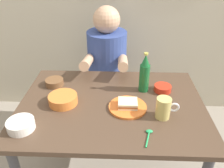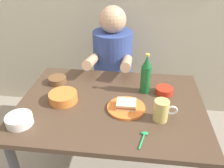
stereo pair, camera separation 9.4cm
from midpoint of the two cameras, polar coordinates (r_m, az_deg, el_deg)
The scene contains 12 objects.
dining_table at distance 1.43m, azimuth -1.97°, elevation -7.72°, with size 1.10×0.80×0.74m.
stool at distance 2.12m, azimuth -2.40°, elevation -3.35°, with size 0.34×0.34×0.45m.
person_seated at distance 1.91m, azimuth -2.69°, elevation 6.86°, with size 0.33×0.56×0.72m.
plate_orange at distance 1.33m, azimuth 1.87°, elevation -5.79°, with size 0.22×0.22×0.01m, color orange.
sandwich at distance 1.32m, azimuth 1.89°, elevation -4.92°, with size 0.11×0.09×0.04m.
beer_mug at distance 1.25m, azimuth 10.63°, elevation -5.93°, with size 0.13×0.08×0.12m.
beer_bottle at distance 1.44m, azimuth 6.23°, elevation 2.43°, with size 0.06×0.06×0.26m.
sauce_bowl_chili at distance 1.50m, azimuth 10.72°, elevation -1.03°, with size 0.11×0.11×0.04m.
condiment_bowl_brown at distance 1.60m, azimuth -15.75°, elevation 0.44°, with size 0.12×0.12×0.04m.
rice_bowl_white at distance 1.29m, azimuth -23.73°, elevation -9.25°, with size 0.14×0.14×0.05m.
soup_bowl_orange at distance 1.40m, azimuth -13.98°, elevation -3.67°, with size 0.17×0.17×0.05m.
spoon at distance 1.17m, azimuth 6.76°, elevation -12.38°, with size 0.05×0.12×0.01m.
Camera 1 is at (0.04, -1.12, 1.54)m, focal length 36.81 mm.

